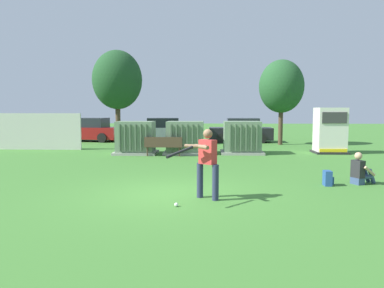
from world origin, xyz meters
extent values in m
plane|color=#3D752D|center=(0.00, 0.00, 0.00)|extent=(96.00, 96.00, 0.00)
cube|color=beige|center=(-8.43, 10.50, 1.00)|extent=(4.80, 0.12, 2.00)
cube|color=#9E9B93|center=(-2.66, 8.77, 0.06)|extent=(2.10, 1.70, 0.12)
cube|color=slate|center=(-2.66, 8.77, 0.87)|extent=(1.80, 1.40, 1.50)
cube|color=#5B7056|center=(-3.29, 8.01, 0.87)|extent=(0.06, 0.12, 1.27)
cube|color=#5B7056|center=(-3.04, 8.01, 0.87)|extent=(0.06, 0.12, 1.27)
cube|color=#5B7056|center=(-2.78, 8.01, 0.87)|extent=(0.06, 0.12, 1.27)
cube|color=#5B7056|center=(-2.53, 8.01, 0.87)|extent=(0.06, 0.12, 1.27)
cube|color=#5B7056|center=(-2.27, 8.01, 0.87)|extent=(0.06, 0.12, 1.27)
cube|color=#5B7056|center=(-2.02, 8.01, 0.87)|extent=(0.06, 0.12, 1.27)
cube|color=#9E9B93|center=(-0.20, 8.92, 0.06)|extent=(2.10, 1.70, 0.12)
cube|color=slate|center=(-0.20, 8.92, 0.87)|extent=(1.80, 1.40, 1.50)
cube|color=#5B7056|center=(-0.84, 8.16, 0.87)|extent=(0.06, 0.12, 1.27)
cube|color=#5B7056|center=(-0.58, 8.16, 0.87)|extent=(0.06, 0.12, 1.27)
cube|color=#5B7056|center=(-0.33, 8.16, 0.87)|extent=(0.06, 0.12, 1.27)
cube|color=#5B7056|center=(-0.07, 8.16, 0.87)|extent=(0.06, 0.12, 1.27)
cube|color=#5B7056|center=(0.18, 8.16, 0.87)|extent=(0.06, 0.12, 1.27)
cube|color=#5B7056|center=(0.44, 8.16, 0.87)|extent=(0.06, 0.12, 1.27)
cube|color=#9E9B93|center=(2.63, 9.12, 0.06)|extent=(2.10, 1.70, 0.12)
cube|color=slate|center=(2.63, 9.12, 0.87)|extent=(1.80, 1.40, 1.50)
cube|color=#5B7056|center=(1.99, 8.36, 0.87)|extent=(0.06, 0.12, 1.27)
cube|color=#5B7056|center=(2.25, 8.36, 0.87)|extent=(0.06, 0.12, 1.27)
cube|color=#5B7056|center=(2.50, 8.36, 0.87)|extent=(0.06, 0.12, 1.27)
cube|color=#5B7056|center=(2.76, 8.36, 0.87)|extent=(0.06, 0.12, 1.27)
cube|color=#5B7056|center=(3.01, 8.36, 0.87)|extent=(0.06, 0.12, 1.27)
cube|color=#5B7056|center=(3.27, 8.36, 0.87)|extent=(0.06, 0.12, 1.27)
cube|color=#262626|center=(7.09, 9.50, 0.05)|extent=(1.60, 1.40, 0.10)
cube|color=silver|center=(7.09, 9.50, 1.20)|extent=(1.40, 1.20, 2.20)
cube|color=#383838|center=(7.09, 8.88, 1.81)|extent=(1.19, 0.04, 0.55)
cube|color=yellow|center=(7.09, 8.88, 0.20)|extent=(1.33, 0.04, 0.16)
cube|color=#4C3828|center=(-1.17, 8.00, 0.45)|extent=(1.81, 0.43, 0.05)
cube|color=#4C3828|center=(-1.18, 7.82, 0.70)|extent=(1.80, 0.07, 0.44)
cylinder|color=#4C3828|center=(-1.93, 8.15, 0.21)|extent=(0.06, 0.06, 0.42)
cylinder|color=#4C3828|center=(-0.41, 8.13, 0.21)|extent=(0.06, 0.06, 0.42)
cylinder|color=#4C3828|center=(-1.94, 7.87, 0.21)|extent=(0.06, 0.06, 0.42)
cylinder|color=#4C3828|center=(-0.41, 7.85, 0.21)|extent=(0.06, 0.06, 0.42)
cylinder|color=#282D4C|center=(1.13, -0.59, 0.44)|extent=(0.16, 0.16, 0.88)
cylinder|color=#282D4C|center=(0.74, -0.30, 0.44)|extent=(0.16, 0.16, 0.88)
cube|color=red|center=(0.94, -0.44, 1.18)|extent=(0.46, 0.43, 0.60)
sphere|color=brown|center=(0.94, -0.44, 1.62)|extent=(0.23, 0.23, 0.23)
cylinder|color=brown|center=(0.78, -0.80, 1.34)|extent=(0.38, 0.50, 0.09)
cylinder|color=brown|center=(0.64, -0.69, 1.34)|extent=(0.54, 0.25, 0.09)
cylinder|color=black|center=(0.31, -1.29, 1.27)|extent=(0.56, 0.72, 0.21)
sphere|color=black|center=(0.56, -0.95, 1.34)|extent=(0.08, 0.08, 0.08)
sphere|color=white|center=(0.22, -1.23, 0.04)|extent=(0.09, 0.09, 0.09)
cube|color=#384C75|center=(5.39, 1.56, 0.10)|extent=(0.36, 0.41, 0.20)
cube|color=#262628|center=(5.39, 1.56, 0.46)|extent=(0.35, 0.42, 0.52)
sphere|color=tan|center=(5.39, 1.56, 0.85)|extent=(0.22, 0.22, 0.22)
cylinder|color=#384C75|center=(5.55, 1.74, 0.22)|extent=(0.46, 0.30, 0.13)
cylinder|color=#384C75|center=(5.76, 1.84, 0.23)|extent=(0.32, 0.23, 0.46)
cylinder|color=#384C75|center=(5.63, 1.56, 0.22)|extent=(0.46, 0.30, 0.13)
cylinder|color=#384C75|center=(5.84, 1.65, 0.23)|extent=(0.32, 0.23, 0.46)
cylinder|color=tan|center=(5.49, 1.86, 0.42)|extent=(0.41, 0.24, 0.32)
cylinder|color=tan|center=(5.68, 1.44, 0.42)|extent=(0.41, 0.24, 0.32)
cube|color=#264C8C|center=(4.43, 1.32, 0.22)|extent=(0.20, 0.32, 0.44)
cube|color=navy|center=(4.56, 1.31, 0.15)|extent=(0.06, 0.22, 0.22)
cylinder|color=#4C3828|center=(-4.71, 13.57, 1.24)|extent=(0.31, 0.31, 2.49)
ellipsoid|color=#1E4723|center=(-4.71, 13.57, 4.04)|extent=(3.06, 3.06, 3.64)
cylinder|color=#4C3828|center=(5.47, 13.96, 1.12)|extent=(0.28, 0.28, 2.24)
ellipsoid|color=#235128|center=(5.47, 13.96, 3.63)|extent=(2.76, 2.76, 3.28)
cube|color=maroon|center=(-7.29, 15.87, 0.58)|extent=(4.39, 2.25, 0.80)
cube|color=#262B33|center=(-7.15, 15.85, 1.30)|extent=(2.29, 1.83, 0.64)
cylinder|color=black|center=(-8.70, 15.20, 0.32)|extent=(0.66, 0.30, 0.64)
cylinder|color=black|center=(-8.47, 16.88, 0.32)|extent=(0.66, 0.30, 0.64)
cylinder|color=black|center=(-6.12, 14.85, 0.32)|extent=(0.66, 0.30, 0.64)
cylinder|color=black|center=(-5.89, 16.53, 0.32)|extent=(0.66, 0.30, 0.64)
cube|color=silver|center=(-2.34, 15.86, 0.58)|extent=(4.39, 2.23, 0.80)
cube|color=#262B33|center=(-2.19, 15.88, 1.30)|extent=(2.29, 1.82, 0.64)
cylinder|color=black|center=(-3.52, 14.85, 0.32)|extent=(0.66, 0.30, 0.64)
cylinder|color=black|center=(-3.74, 16.54, 0.32)|extent=(0.66, 0.30, 0.64)
cylinder|color=black|center=(-0.93, 15.19, 0.32)|extent=(0.66, 0.30, 0.64)
cylinder|color=black|center=(-1.16, 16.88, 0.32)|extent=(0.66, 0.30, 0.64)
cube|color=black|center=(3.11, 15.68, 0.58)|extent=(4.21, 1.71, 0.80)
cube|color=#262B33|center=(3.26, 15.68, 1.30)|extent=(2.10, 1.57, 0.64)
cylinder|color=black|center=(1.81, 14.83, 0.32)|extent=(0.64, 0.22, 0.64)
cylinder|color=black|center=(1.82, 16.53, 0.32)|extent=(0.64, 0.22, 0.64)
cylinder|color=black|center=(4.41, 14.82, 0.32)|extent=(0.64, 0.22, 0.64)
cylinder|color=black|center=(4.42, 16.52, 0.32)|extent=(0.64, 0.22, 0.64)
camera|label=1|loc=(0.95, -9.57, 2.23)|focal=34.87mm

